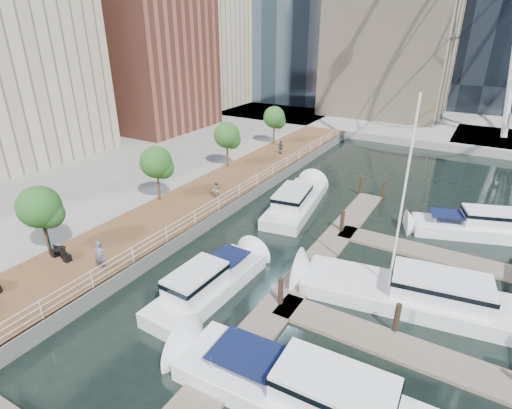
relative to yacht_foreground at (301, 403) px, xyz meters
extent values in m
plane|color=black|center=(-6.65, -2.82, 0.00)|extent=(520.00, 520.00, 0.00)
cube|color=brown|center=(-15.65, 12.18, 0.50)|extent=(6.00, 60.00, 1.00)
cube|color=#595954|center=(-12.65, 12.18, 0.50)|extent=(0.25, 60.00, 1.00)
cube|color=gray|center=(-42.65, 12.18, 0.50)|extent=(48.00, 90.00, 1.00)
cube|color=gray|center=(-6.65, 99.18, 0.50)|extent=(200.00, 114.00, 1.00)
cube|color=#6D6051|center=(-3.65, 7.18, 0.10)|extent=(2.00, 32.00, 0.20)
cube|color=#6D6051|center=(2.35, 5.18, 0.10)|extent=(12.00, 2.00, 0.20)
cube|color=#6D6051|center=(2.35, 15.18, 0.10)|extent=(12.00, 2.00, 0.20)
cube|color=brown|center=(-36.65, 31.18, 11.00)|extent=(12.00, 14.00, 20.00)
cube|color=#BCAD8E|center=(-42.65, 47.18, 15.00)|extent=(14.00, 16.00, 28.00)
cylinder|color=#3F2B1C|center=(-18.05, 1.18, 2.20)|extent=(0.20, 0.20, 2.40)
sphere|color=#265B1E|center=(-18.05, 1.18, 4.30)|extent=(2.60, 2.60, 2.60)
cylinder|color=#3F2B1C|center=(-18.05, 11.18, 2.20)|extent=(0.20, 0.20, 2.40)
sphere|color=#265B1E|center=(-18.05, 11.18, 4.30)|extent=(2.60, 2.60, 2.60)
cylinder|color=#3F2B1C|center=(-18.05, 21.18, 2.20)|extent=(0.20, 0.20, 2.40)
sphere|color=#265B1E|center=(-18.05, 21.18, 4.30)|extent=(2.60, 2.60, 2.60)
cylinder|color=#3F2B1C|center=(-18.05, 31.18, 2.20)|extent=(0.20, 0.20, 2.40)
sphere|color=#265B1E|center=(-18.05, 31.18, 4.30)|extent=(2.60, 2.60, 2.60)
imported|color=#52576D|center=(-13.69, 1.61, 1.96)|extent=(0.81, 0.67, 1.92)
imported|color=#85745C|center=(-14.29, 13.94, 1.75)|extent=(0.84, 0.91, 1.50)
imported|color=#343741|center=(-15.43, 27.97, 1.77)|extent=(0.96, 0.53, 1.55)
imported|color=#0E331D|center=(-17.65, 1.02, 2.26)|extent=(3.47, 3.50, 2.52)
camera|label=1|loc=(4.34, -10.99, 14.26)|focal=28.00mm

